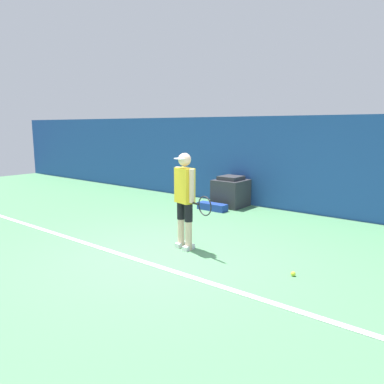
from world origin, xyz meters
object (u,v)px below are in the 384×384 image
at_px(tennis_ball, 293,274).
at_px(covered_chair, 231,192).
at_px(tennis_player, 185,196).
at_px(equipment_bag, 212,207).

xyz_separation_m(tennis_ball, covered_chair, (-3.26, 3.41, 0.35)).
relative_size(tennis_player, covered_chair, 2.06).
relative_size(tennis_player, equipment_bag, 2.13).
xyz_separation_m(tennis_player, equipment_bag, (-1.38, 2.74, -0.83)).
bearing_deg(tennis_ball, equipment_bag, 141.02).
distance_m(tennis_ball, covered_chair, 4.73).
distance_m(tennis_ball, equipment_bag, 4.32).
relative_size(tennis_ball, equipment_bag, 0.09).
bearing_deg(tennis_player, equipment_bag, 130.39).
bearing_deg(equipment_bag, tennis_ball, -38.98).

